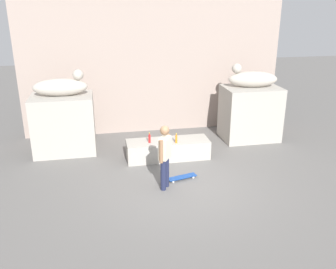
# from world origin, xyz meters

# --- Properties ---
(ground_plane) EXTENTS (40.00, 40.00, 0.00)m
(ground_plane) POSITION_xyz_m (0.00, 0.00, 0.00)
(ground_plane) COLOR #605E5B
(facade_wall) EXTENTS (9.05, 0.60, 5.85)m
(facade_wall) POSITION_xyz_m (0.00, 4.67, 2.93)
(facade_wall) COLOR gray
(facade_wall) RESTS_ON ground_plane
(pedestal_left) EXTENTS (1.85, 1.31, 1.80)m
(pedestal_left) POSITION_xyz_m (-3.05, 2.98, 0.90)
(pedestal_left) COLOR #A39E93
(pedestal_left) RESTS_ON ground_plane
(pedestal_right) EXTENTS (1.85, 1.31, 1.80)m
(pedestal_right) POSITION_xyz_m (3.05, 2.98, 0.90)
(pedestal_right) COLOR #A39E93
(pedestal_right) RESTS_ON ground_plane
(statue_reclining_left) EXTENTS (1.61, 0.60, 0.78)m
(statue_reclining_left) POSITION_xyz_m (-3.01, 2.97, 2.08)
(statue_reclining_left) COLOR #AFA799
(statue_reclining_left) RESTS_ON pedestal_left
(statue_reclining_right) EXTENTS (1.67, 0.83, 0.78)m
(statue_reclining_right) POSITION_xyz_m (3.01, 2.98, 2.08)
(statue_reclining_right) COLOR #AFA799
(statue_reclining_right) RESTS_ON pedestal_right
(ledge_block) EXTENTS (2.46, 0.79, 0.56)m
(ledge_block) POSITION_xyz_m (0.00, 1.84, 0.28)
(ledge_block) COLOR #A39E93
(ledge_block) RESTS_ON ground_plane
(skater) EXTENTS (0.36, 0.47, 1.67)m
(skater) POSITION_xyz_m (-0.43, 0.01, 0.92)
(skater) COLOR #1E233F
(skater) RESTS_ON ground_plane
(skateboard) EXTENTS (0.82, 0.39, 0.08)m
(skateboard) POSITION_xyz_m (0.11, 0.38, 0.06)
(skateboard) COLOR navy
(skateboard) RESTS_ON ground_plane
(bottle_red) EXTENTS (0.07, 0.07, 0.31)m
(bottle_red) POSITION_xyz_m (-0.56, 1.77, 0.69)
(bottle_red) COLOR red
(bottle_red) RESTS_ON ledge_block
(bottle_orange) EXTENTS (0.06, 0.06, 0.30)m
(bottle_orange) POSITION_xyz_m (0.21, 1.61, 0.68)
(bottle_orange) COLOR orange
(bottle_orange) RESTS_ON ledge_block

